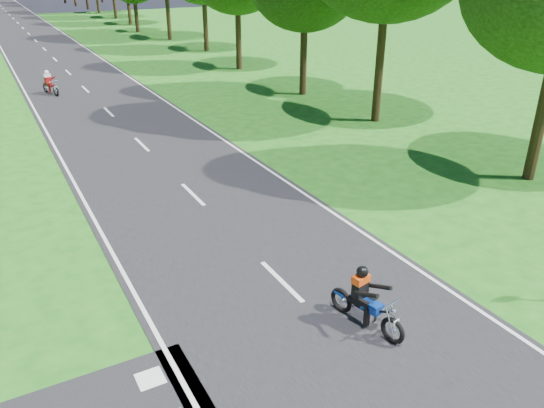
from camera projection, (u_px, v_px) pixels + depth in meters
ground at (328, 327)px, 11.35m from camera, size 160.00×160.00×0.00m
main_road at (36, 41)px, 51.15m from camera, size 7.00×140.00×0.02m
road_markings at (37, 43)px, 49.59m from camera, size 7.40×140.00×0.01m
rider_near_blue at (367, 299)px, 11.07m from camera, size 0.90×1.76×1.40m
rider_far_red at (50, 82)px, 30.56m from camera, size 0.99×1.73×1.37m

